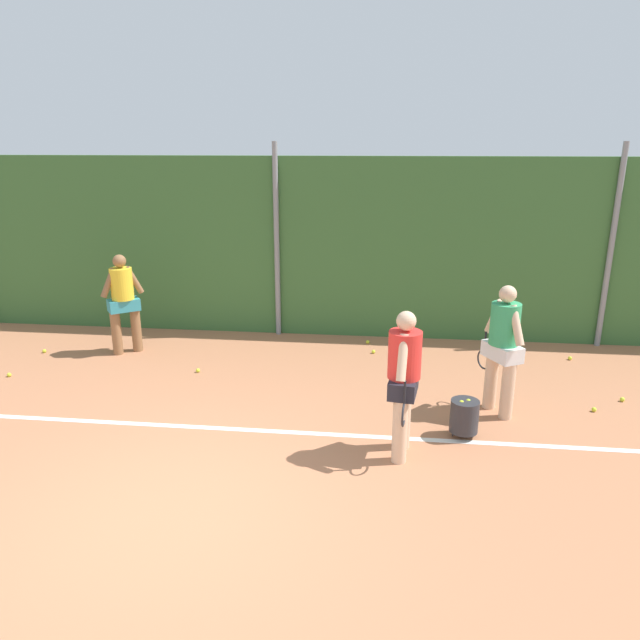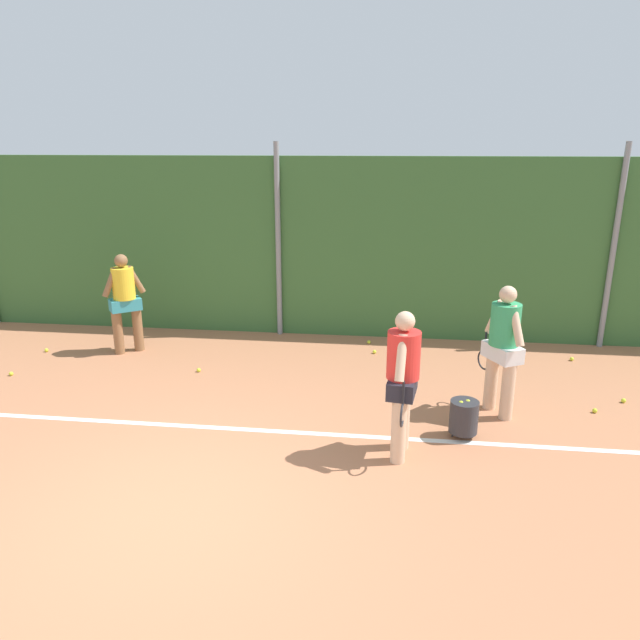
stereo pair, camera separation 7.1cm
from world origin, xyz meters
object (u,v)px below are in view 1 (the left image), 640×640
player_backcourt_far (123,299)px  player_midcourt (503,343)px  tennis_ball_5 (594,410)px  tennis_ball_8 (44,351)px  ball_hopper (464,416)px  tennis_ball_9 (9,375)px  player_foreground_near (404,377)px  tennis_ball_0 (373,352)px  tennis_ball_10 (368,342)px  tennis_ball_4 (198,370)px  tennis_ball_6 (395,387)px  tennis_ball_2 (570,358)px  tennis_ball_3 (622,399)px

player_backcourt_far → player_midcourt: bearing=126.8°
player_midcourt → tennis_ball_5: size_ratio=27.58×
player_backcourt_far → tennis_ball_5: 7.73m
tennis_ball_8 → ball_hopper: bearing=-18.1°
tennis_ball_5 → tennis_ball_9: (-8.93, 0.26, 0.00)m
player_foreground_near → tennis_ball_0: 3.64m
player_midcourt → tennis_ball_8: (-7.63, 1.54, -0.99)m
tennis_ball_10 → tennis_ball_8: bearing=-168.6°
player_foreground_near → player_midcourt: (1.35, 1.30, 0.01)m
player_foreground_near → tennis_ball_0: bearing=-164.9°
tennis_ball_4 → tennis_ball_8: bearing=169.0°
ball_hopper → tennis_ball_4: 4.42m
ball_hopper → tennis_ball_6: 1.67m
tennis_ball_0 → tennis_ball_2: (3.39, 0.06, 0.00)m
tennis_ball_2 → tennis_ball_5: bearing=-97.1°
tennis_ball_2 → tennis_ball_6: bearing=-152.1°
ball_hopper → tennis_ball_3: ball_hopper is taller
tennis_ball_3 → tennis_ball_2: bearing=98.9°
player_midcourt → tennis_ball_4: size_ratio=27.58×
player_backcourt_far → tennis_ball_4: size_ratio=26.86×
tennis_ball_6 → tennis_ball_10: bearing=103.5°
tennis_ball_9 → player_backcourt_far: bearing=42.9°
ball_hopper → tennis_ball_10: bearing=111.1°
player_foreground_near → tennis_ball_9: player_foreground_near is taller
tennis_ball_6 → tennis_ball_9: size_ratio=1.00×
player_midcourt → tennis_ball_2: bearing=-64.4°
tennis_ball_9 → player_midcourt: bearing=-3.3°
player_backcourt_far → tennis_ball_10: bearing=155.4°
player_backcourt_far → tennis_ball_8: (-1.48, -0.20, -0.96)m
player_foreground_near → tennis_ball_6: player_foreground_near is taller
player_foreground_near → tennis_ball_10: player_foreground_near is taller
tennis_ball_6 → player_foreground_near: bearing=-88.7°
tennis_ball_0 → tennis_ball_6: (0.37, -1.54, 0.00)m
tennis_ball_6 → tennis_ball_9: (-6.17, -0.21, 0.00)m
tennis_ball_5 → tennis_ball_8: (-8.99, 1.37, 0.00)m
tennis_ball_5 → tennis_ball_4: bearing=172.5°
player_foreground_near → player_midcourt: size_ratio=0.99×
player_foreground_near → tennis_ball_10: (-0.54, 4.00, -0.97)m
tennis_ball_3 → tennis_ball_5: 0.65m
player_backcourt_far → ball_hopper: size_ratio=3.45×
tennis_ball_8 → tennis_ball_9: 1.12m
tennis_ball_5 → tennis_ball_8: same height
tennis_ball_5 → tennis_ball_6: (-2.76, 0.47, 0.00)m
tennis_ball_8 → tennis_ball_2: bearing=4.3°
player_backcourt_far → player_foreground_near: bearing=110.3°
tennis_ball_3 → tennis_ball_6: same height
player_midcourt → tennis_ball_3: player_midcourt is taller
tennis_ball_10 → player_foreground_near: bearing=-82.3°
tennis_ball_5 → tennis_ball_2: bearing=82.9°
tennis_ball_10 → tennis_ball_5: bearing=-37.9°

